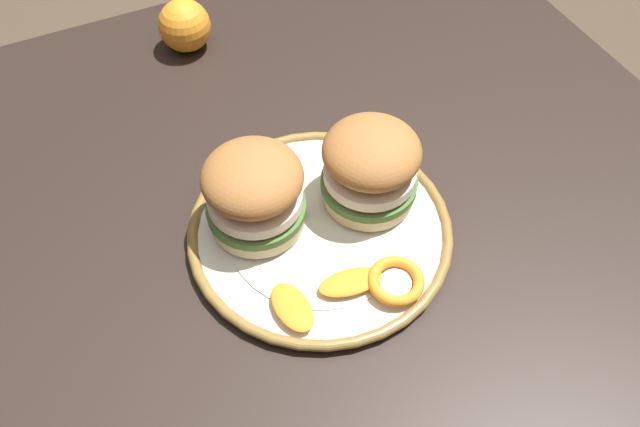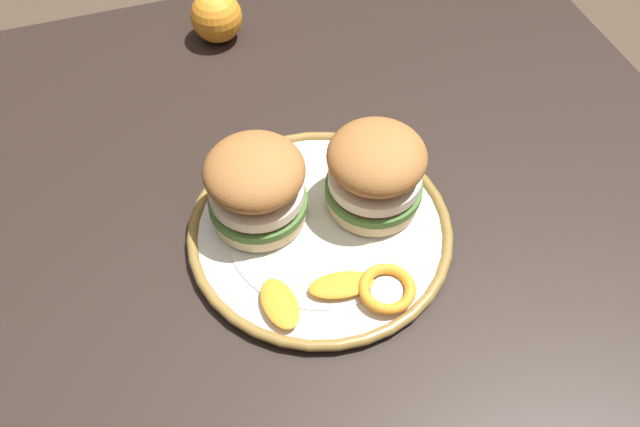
{
  "view_description": "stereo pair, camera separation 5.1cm",
  "coord_description": "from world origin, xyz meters",
  "px_view_note": "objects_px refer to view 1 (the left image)",
  "views": [
    {
      "loc": [
        -0.33,
        0.23,
        1.3
      ],
      "look_at": [
        0.05,
        0.05,
        0.75
      ],
      "focal_mm": 35.51,
      "sensor_mm": 36.0,
      "label": 1
    },
    {
      "loc": [
        -0.34,
        0.18,
        1.3
      ],
      "look_at": [
        0.05,
        0.05,
        0.75
      ],
      "focal_mm": 35.51,
      "sensor_mm": 36.0,
      "label": 2
    }
  ],
  "objects_px": {
    "dining_table": "(374,296)",
    "dinner_plate": "(320,230)",
    "sandwich_half_left": "(254,192)",
    "sandwich_half_right": "(370,166)",
    "whole_orange": "(185,26)"
  },
  "relations": [
    {
      "from": "sandwich_half_left",
      "to": "sandwich_half_right",
      "type": "height_order",
      "value": "same"
    },
    {
      "from": "whole_orange",
      "to": "sandwich_half_left",
      "type": "bearing_deg",
      "value": 175.09
    },
    {
      "from": "dining_table",
      "to": "sandwich_half_left",
      "type": "height_order",
      "value": "sandwich_half_left"
    },
    {
      "from": "dinner_plate",
      "to": "whole_orange",
      "type": "xyz_separation_m",
      "value": [
        0.38,
        0.03,
        0.03
      ]
    },
    {
      "from": "dining_table",
      "to": "sandwich_half_right",
      "type": "height_order",
      "value": "sandwich_half_right"
    },
    {
      "from": "dinner_plate",
      "to": "sandwich_half_left",
      "type": "distance_m",
      "value": 0.09
    },
    {
      "from": "dining_table",
      "to": "sandwich_half_right",
      "type": "xyz_separation_m",
      "value": [
        0.06,
        -0.02,
        0.17
      ]
    },
    {
      "from": "sandwich_half_left",
      "to": "dinner_plate",
      "type": "bearing_deg",
      "value": -121.47
    },
    {
      "from": "sandwich_half_left",
      "to": "whole_orange",
      "type": "relative_size",
      "value": 1.67
    },
    {
      "from": "sandwich_half_right",
      "to": "whole_orange",
      "type": "distance_m",
      "value": 0.38
    },
    {
      "from": "sandwich_half_right",
      "to": "sandwich_half_left",
      "type": "bearing_deg",
      "value": 80.73
    },
    {
      "from": "dining_table",
      "to": "whole_orange",
      "type": "bearing_deg",
      "value": 10.79
    },
    {
      "from": "dining_table",
      "to": "dinner_plate",
      "type": "distance_m",
      "value": 0.13
    },
    {
      "from": "sandwich_half_left",
      "to": "sandwich_half_right",
      "type": "distance_m",
      "value": 0.13
    },
    {
      "from": "sandwich_half_right",
      "to": "whole_orange",
      "type": "bearing_deg",
      "value": 14.99
    }
  ]
}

